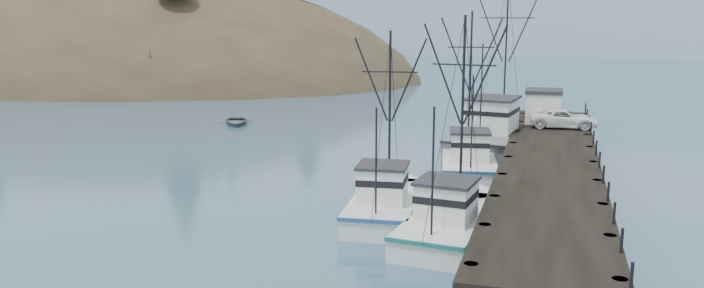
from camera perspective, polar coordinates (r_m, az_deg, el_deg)
name	(u,v)px	position (r m, az deg, el deg)	size (l,w,h in m)	color
ground	(240,250)	(33.65, -9.26, -8.66)	(400.00, 400.00, 0.00)	#31536D
pier	(550,164)	(45.47, 16.12, -1.57)	(6.00, 44.00, 2.00)	black
headland	(60,97)	(140.10, -23.10, 3.62)	(134.80, 78.00, 51.00)	#382D1E
distant_ridge	(541,53)	(198.81, 15.46, 7.34)	(360.00, 40.00, 26.00)	#9EB2C6
distant_ridge_far	(380,47)	(220.47, 2.33, 8.04)	(180.00, 25.00, 18.00)	silver
moored_sailboats	(177,88)	(102.89, -14.38, 4.55)	(14.51, 19.70, 6.35)	silver
trawler_near	(454,220)	(35.35, 8.47, -6.27)	(4.81, 11.32, 11.40)	silver
trawler_mid	(386,202)	(38.25, 2.87, -4.83)	(4.35, 10.59, 10.55)	silver
trawler_far	(468,161)	(49.22, 9.62, -1.39)	(5.15, 11.43, 11.60)	silver
work_vessel	(498,135)	(57.82, 12.03, 0.77)	(7.12, 17.06, 14.00)	slate
pier_shed	(543,106)	(59.93, 15.62, 3.08)	(3.00, 3.20, 2.80)	silver
pickup_truck	(564,119)	(57.66, 17.20, 2.02)	(2.47, 5.36, 1.49)	white
motorboat	(236,125)	(70.14, -9.61, 1.60)	(3.35, 4.69, 0.97)	#565B60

